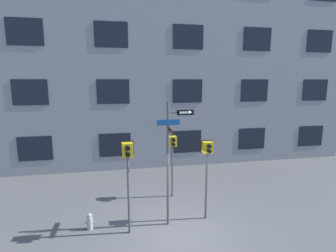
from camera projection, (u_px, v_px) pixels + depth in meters
name	position (u px, v px, depth m)	size (l,w,h in m)	color
ground_plane	(180.00, 234.00, 8.36)	(60.00, 60.00, 0.00)	#515154
building_facade	(150.00, 37.00, 13.79)	(24.00, 0.63, 14.25)	gray
street_sign_pole	(170.00, 154.00, 8.55)	(1.22, 0.92, 4.19)	#4C4C51
pedestrian_signal_left	(128.00, 162.00, 8.05)	(0.40, 0.40, 3.01)	#4C4C51
pedestrian_signal_right	(207.00, 158.00, 8.97)	(0.40, 0.40, 2.82)	#4C4C51
pedestrian_signal_across	(172.00, 149.00, 10.78)	(0.39, 0.40, 2.63)	#4C4C51
fire_hydrant	(90.00, 221.00, 8.62)	(0.35, 0.19, 0.56)	#A5A5A8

